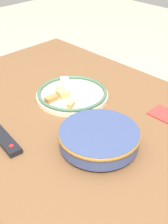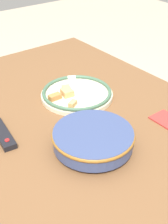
% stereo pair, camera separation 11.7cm
% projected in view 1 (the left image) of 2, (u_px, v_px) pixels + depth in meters
% --- Properties ---
extents(dining_table, '(1.29, 0.97, 0.74)m').
position_uv_depth(dining_table, '(68.00, 125.00, 1.29)').
color(dining_table, brown).
rests_on(dining_table, ground_plane).
extents(noodle_bowl, '(0.27, 0.27, 0.07)m').
position_uv_depth(noodle_bowl, '(99.00, 137.00, 1.03)').
color(noodle_bowl, '#384775').
rests_on(noodle_bowl, dining_table).
extents(food_plate, '(0.30, 0.30, 0.04)m').
position_uv_depth(food_plate, '(72.00, 94.00, 1.31)').
color(food_plate, beige).
rests_on(food_plate, dining_table).
extents(tv_remote, '(0.20, 0.07, 0.02)m').
position_uv_depth(tv_remote, '(3.00, 138.00, 1.07)').
color(tv_remote, black).
rests_on(tv_remote, dining_table).
extents(folded_napkin, '(0.13, 0.09, 0.01)m').
position_uv_depth(folded_napkin, '(166.00, 115.00, 1.20)').
color(folded_napkin, '#B2332D').
rests_on(folded_napkin, dining_table).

